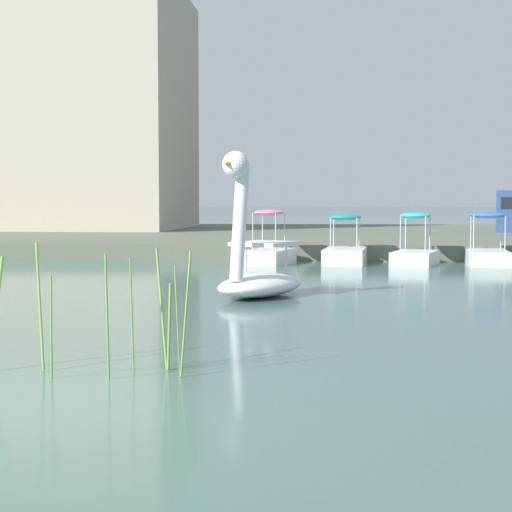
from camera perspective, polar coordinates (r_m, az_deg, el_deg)
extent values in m
plane|color=#47665B|center=(8.04, -14.71, -10.38)|extent=(558.40, 558.40, 0.00)
cube|color=#5B6051|center=(38.89, 0.75, 1.37)|extent=(158.77, 24.56, 0.52)
ellipsoid|color=white|center=(16.71, 0.33, -2.06)|extent=(2.31, 2.87, 0.47)
cylinder|color=white|center=(15.93, -1.17, 2.30)|extent=(0.48, 0.60, 2.32)
sphere|color=white|center=(15.82, -1.44, 6.46)|extent=(0.71, 0.71, 0.53)
cone|color=yellow|center=(15.65, -1.85, 6.48)|extent=(0.44, 0.50, 0.29)
cube|color=white|center=(16.82, 0.68, 0.88)|extent=(1.50, 1.58, 0.08)
cylinder|color=silver|center=(17.09, -0.71, -0.10)|extent=(0.04, 0.04, 0.61)
cylinder|color=silver|center=(16.61, 2.11, -0.22)|extent=(0.04, 0.04, 0.61)
cube|color=white|center=(25.28, 0.92, -0.05)|extent=(1.67, 2.46, 0.46)
ellipsoid|color=pink|center=(25.23, 0.92, 3.06)|extent=(1.18, 1.39, 0.20)
cylinder|color=#B7B7BF|center=(25.81, 0.46, 1.81)|extent=(0.04, 0.04, 1.15)
cylinder|color=#B7B7BF|center=(25.59, 2.03, 1.79)|extent=(0.04, 0.04, 1.15)
cylinder|color=#B7B7BF|center=(24.90, -0.23, 1.74)|extent=(0.04, 0.04, 1.15)
cylinder|color=#B7B7BF|center=(24.67, 1.39, 1.71)|extent=(0.04, 0.04, 1.15)
cube|color=white|center=(25.52, 6.27, -0.01)|extent=(1.49, 2.39, 0.49)
ellipsoid|color=teal|center=(25.47, 6.29, 2.73)|extent=(1.15, 1.33, 0.20)
cylinder|color=#B7B7BF|center=(26.01, 5.49, 1.69)|extent=(0.04, 0.04, 0.98)
cylinder|color=#B7B7BF|center=(25.94, 7.27, 1.67)|extent=(0.04, 0.04, 0.98)
cylinder|color=#B7B7BF|center=(25.03, 5.26, 1.60)|extent=(0.04, 0.04, 0.98)
cylinder|color=#B7B7BF|center=(24.96, 7.11, 1.58)|extent=(0.04, 0.04, 0.98)
cube|color=white|center=(25.38, 11.12, -0.14)|extent=(1.74, 2.35, 0.43)
ellipsoid|color=#2DB7D1|center=(25.33, 11.16, 2.80)|extent=(1.19, 1.23, 0.20)
cylinder|color=#B7B7BF|center=(25.81, 10.47, 1.62)|extent=(0.04, 0.04, 1.09)
cylinder|color=#B7B7BF|center=(25.67, 12.13, 1.58)|extent=(0.04, 0.04, 1.09)
cylinder|color=#B7B7BF|center=(25.02, 10.12, 1.55)|extent=(0.04, 0.04, 1.09)
cylinder|color=#B7B7BF|center=(24.88, 11.83, 1.52)|extent=(0.04, 0.04, 1.09)
cube|color=white|center=(25.94, 15.94, -0.11)|extent=(1.45, 2.41, 0.45)
ellipsoid|color=blue|center=(25.88, 15.99, 2.78)|extent=(1.28, 1.52, 0.20)
cylinder|color=#B7B7BF|center=(26.42, 14.87, 1.64)|extent=(0.04, 0.04, 1.09)
cylinder|color=#B7B7BF|center=(26.50, 16.84, 1.61)|extent=(0.04, 0.04, 1.09)
cylinder|color=#B7B7BF|center=(25.30, 15.06, 1.54)|extent=(0.04, 0.04, 1.09)
cylinder|color=#B7B7BF|center=(25.39, 17.12, 1.51)|extent=(0.04, 0.04, 1.09)
cylinder|color=#669942|center=(9.38, -8.72, -4.12)|extent=(0.03, 0.18, 1.32)
cylinder|color=#669942|center=(9.44, -6.12, -4.99)|extent=(0.08, 0.09, 1.02)
cylinder|color=#669942|center=(9.54, -6.65, -3.70)|extent=(0.17, 0.18, 1.41)
cylinder|color=#669942|center=(9.74, -14.96, -3.41)|extent=(0.17, 0.25, 1.48)
cylinder|color=#669942|center=(9.24, -5.55, -4.49)|extent=(0.06, 0.05, 1.24)
cylinder|color=#669942|center=(8.97, -10.42, -4.23)|extent=(0.05, 0.19, 1.41)
cylinder|color=#669942|center=(9.19, -14.20, -4.90)|extent=(0.06, 0.11, 1.15)
cylinder|color=#669942|center=(9.03, -4.97, -4.10)|extent=(0.15, 0.04, 1.42)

